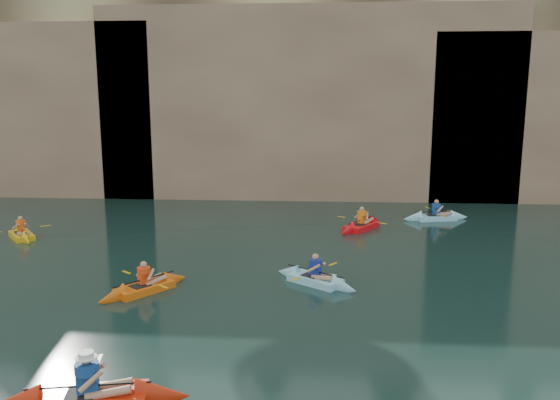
# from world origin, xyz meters

# --- Properties ---
(cliff) EXTENTS (70.00, 16.00, 12.00)m
(cliff) POSITION_xyz_m (0.00, 30.00, 6.00)
(cliff) COLOR tan
(cliff) RESTS_ON ground
(cliff_slab_center) EXTENTS (24.00, 2.40, 11.40)m
(cliff_slab_center) POSITION_xyz_m (2.00, 22.60, 5.70)
(cliff_slab_center) COLOR tan
(cliff_slab_center) RESTS_ON ground
(sea_cave_center) EXTENTS (3.50, 1.00, 3.20)m
(sea_cave_center) POSITION_xyz_m (-4.00, 21.95, 1.60)
(sea_cave_center) COLOR black
(sea_cave_center) RESTS_ON ground
(sea_cave_east) EXTENTS (5.00, 1.00, 4.50)m
(sea_cave_east) POSITION_xyz_m (10.00, 21.95, 2.25)
(sea_cave_east) COLOR black
(sea_cave_east) RESTS_ON ground
(main_kayaker) EXTENTS (3.97, 2.57, 1.45)m
(main_kayaker) POSITION_xyz_m (-1.72, -0.37, 0.19)
(main_kayaker) COLOR red
(main_kayaker) RESTS_ON ground
(kayaker_orange) EXTENTS (2.57, 2.97, 1.22)m
(kayaker_orange) POSITION_xyz_m (-2.67, 6.04, 0.15)
(kayaker_orange) COLOR orange
(kayaker_orange) RESTS_ON ground
(kayaker_ltblue_near) EXTENTS (2.97, 2.45, 1.24)m
(kayaker_ltblue_near) POSITION_xyz_m (2.60, 7.18, 0.15)
(kayaker_ltblue_near) COLOR #8ED9ED
(kayaker_ltblue_near) RESTS_ON ground
(kayaker_red_far) EXTENTS (2.64, 3.34, 1.30)m
(kayaker_red_far) POSITION_xyz_m (4.67, 14.76, 0.16)
(kayaker_red_far) COLOR red
(kayaker_red_far) RESTS_ON ground
(kayaker_yellow) EXTENTS (2.44, 2.70, 1.20)m
(kayaker_yellow) POSITION_xyz_m (-9.96, 12.11, 0.15)
(kayaker_yellow) COLOR gold
(kayaker_yellow) RESTS_ON ground
(kayaker_ltblue_mid) EXTENTS (3.41, 2.45, 1.27)m
(kayaker_ltblue_mid) POSITION_xyz_m (8.47, 16.91, 0.16)
(kayaker_ltblue_mid) COLOR #94E2F8
(kayaker_ltblue_mid) RESTS_ON ground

